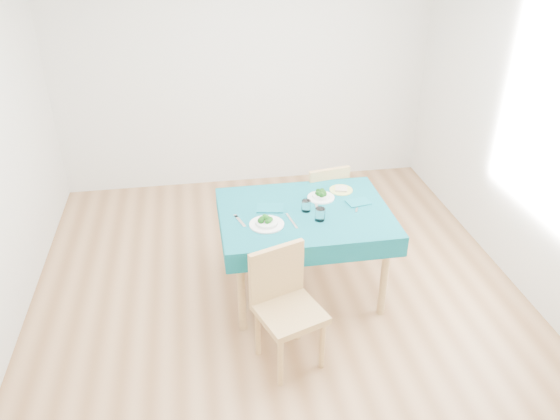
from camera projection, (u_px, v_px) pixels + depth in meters
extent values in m
cube|color=brown|center=(280.00, 302.00, 4.44)|extent=(4.00, 4.50, 0.02)
cube|color=silver|center=(244.00, 64.00, 5.70)|extent=(4.00, 0.02, 2.70)
cube|color=silver|center=(390.00, 406.00, 1.84)|extent=(4.00, 0.02, 2.70)
cube|color=silver|center=(545.00, 130.00, 4.06)|extent=(0.02, 4.50, 2.70)
cube|color=#095561|center=(304.00, 252.00, 4.38)|extent=(1.30, 0.99, 0.76)
cube|color=tan|center=(290.00, 303.00, 3.62)|extent=(0.53, 0.56, 1.02)
cube|color=tan|center=(321.00, 200.00, 4.96)|extent=(0.44, 0.46, 0.92)
cube|color=silver|center=(240.00, 221.00, 4.05)|extent=(0.08, 0.18, 0.00)
cube|color=silver|center=(292.00, 221.00, 4.06)|extent=(0.06, 0.23, 0.00)
cube|color=silver|center=(316.00, 203.00, 4.30)|extent=(0.04, 0.19, 0.00)
cube|color=silver|center=(357.00, 206.00, 4.26)|extent=(0.10, 0.20, 0.00)
cube|color=#0C606C|center=(270.00, 208.00, 4.22)|extent=(0.23, 0.18, 0.01)
cube|color=#0C606C|center=(358.00, 202.00, 4.30)|extent=(0.20, 0.16, 0.01)
cylinder|color=white|center=(306.00, 206.00, 4.17)|extent=(0.07, 0.07, 0.09)
cylinder|color=white|center=(320.00, 214.00, 4.05)|extent=(0.08, 0.08, 0.10)
cylinder|color=#D2DA6A|center=(341.00, 190.00, 4.48)|extent=(0.19, 0.19, 0.01)
cube|color=beige|center=(341.00, 189.00, 4.48)|extent=(0.12, 0.12, 0.01)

